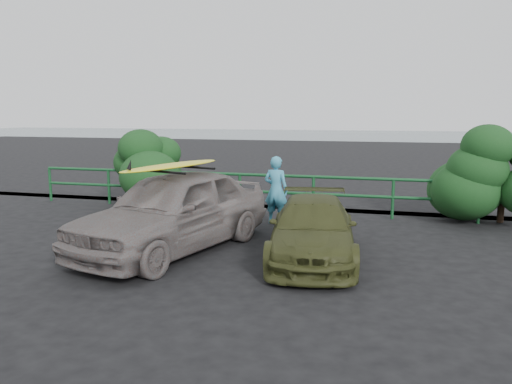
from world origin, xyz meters
The scene contains 10 objects.
ground centered at (0.00, 0.00, 0.00)m, with size 80.00×80.00×0.00m, color black.
ocean centered at (0.00, 60.00, 0.00)m, with size 200.00×200.00×0.00m, color slate.
guardrail centered at (0.00, 5.00, 0.52)m, with size 14.00×0.08×1.04m, color #154C25, non-canonical shape.
shrub_left centered at (-4.80, 5.40, 1.07)m, with size 3.20×2.40×2.14m, color #174019, non-canonical shape.
shrub_right centered at (5.00, 5.50, 1.13)m, with size 3.20×2.40×2.26m, color #174019, non-canonical shape.
sedan centered at (-1.07, 0.90, 0.78)m, with size 1.85×4.59×1.56m, color slate.
olive_vehicle centered at (1.59, 1.08, 0.54)m, with size 1.52×3.74×1.08m, color #393D1B.
man centered at (0.30, 3.72, 0.82)m, with size 0.59×0.39×1.63m, color teal.
roof_rack centered at (-1.07, 0.90, 1.59)m, with size 1.33×0.93×0.04m, color black, non-canonical shape.
surfboard centered at (-1.07, 0.90, 1.65)m, with size 0.56×2.69×0.08m, color yellow.
Camera 1 is at (2.94, -7.74, 2.63)m, focal length 35.00 mm.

